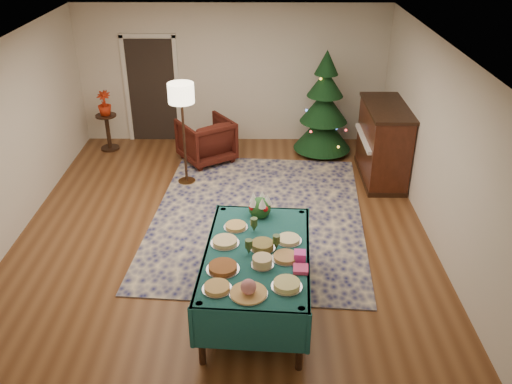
{
  "coord_description": "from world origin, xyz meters",
  "views": [
    {
      "loc": [
        0.52,
        -6.88,
        4.32
      ],
      "look_at": [
        0.48,
        -0.74,
        1.03
      ],
      "focal_mm": 38.0,
      "sensor_mm": 36.0,
      "label": 1
    }
  ],
  "objects_px": {
    "side_table": "(108,133)",
    "christmas_tree": "(324,109)",
    "gift_box": "(300,256)",
    "potted_plant": "(105,108)",
    "piano": "(383,144)",
    "buffet_table": "(257,263)",
    "armchair": "(206,138)",
    "floor_lamp": "(181,99)"
  },
  "relations": [
    {
      "from": "armchair",
      "to": "potted_plant",
      "type": "xyz_separation_m",
      "value": [
        -1.97,
        0.52,
        0.39
      ]
    },
    {
      "from": "gift_box",
      "to": "floor_lamp",
      "type": "xyz_separation_m",
      "value": [
        -1.72,
        3.48,
        0.64
      ]
    },
    {
      "from": "buffet_table",
      "to": "potted_plant",
      "type": "height_order",
      "value": "potted_plant"
    },
    {
      "from": "armchair",
      "to": "potted_plant",
      "type": "bearing_deg",
      "value": -48.27
    },
    {
      "from": "buffet_table",
      "to": "side_table",
      "type": "relative_size",
      "value": 3.03
    },
    {
      "from": "gift_box",
      "to": "potted_plant",
      "type": "bearing_deg",
      "value": 124.79
    },
    {
      "from": "side_table",
      "to": "potted_plant",
      "type": "relative_size",
      "value": 1.53
    },
    {
      "from": "gift_box",
      "to": "christmas_tree",
      "type": "relative_size",
      "value": 0.06
    },
    {
      "from": "gift_box",
      "to": "christmas_tree",
      "type": "distance_m",
      "value": 4.83
    },
    {
      "from": "gift_box",
      "to": "armchair",
      "type": "height_order",
      "value": "gift_box"
    },
    {
      "from": "armchair",
      "to": "floor_lamp",
      "type": "bearing_deg",
      "value": 39.91
    },
    {
      "from": "buffet_table",
      "to": "armchair",
      "type": "distance_m",
      "value": 4.34
    },
    {
      "from": "floor_lamp",
      "to": "piano",
      "type": "bearing_deg",
      "value": 3.44
    },
    {
      "from": "floor_lamp",
      "to": "christmas_tree",
      "type": "height_order",
      "value": "christmas_tree"
    },
    {
      "from": "christmas_tree",
      "to": "side_table",
      "type": "bearing_deg",
      "value": 178.06
    },
    {
      "from": "side_table",
      "to": "piano",
      "type": "distance_m",
      "value": 5.24
    },
    {
      "from": "floor_lamp",
      "to": "christmas_tree",
      "type": "bearing_deg",
      "value": 27.5
    },
    {
      "from": "potted_plant",
      "to": "christmas_tree",
      "type": "bearing_deg",
      "value": -1.94
    },
    {
      "from": "side_table",
      "to": "christmas_tree",
      "type": "distance_m",
      "value": 4.21
    },
    {
      "from": "gift_box",
      "to": "potted_plant",
      "type": "height_order",
      "value": "potted_plant"
    },
    {
      "from": "armchair",
      "to": "gift_box",
      "type": "bearing_deg",
      "value": 74.86
    },
    {
      "from": "floor_lamp",
      "to": "side_table",
      "type": "bearing_deg",
      "value": 139.77
    },
    {
      "from": "buffet_table",
      "to": "floor_lamp",
      "type": "height_order",
      "value": "floor_lamp"
    },
    {
      "from": "piano",
      "to": "armchair",
      "type": "bearing_deg",
      "value": 167.29
    },
    {
      "from": "potted_plant",
      "to": "piano",
      "type": "xyz_separation_m",
      "value": [
        5.09,
        -1.23,
        -0.19
      ]
    },
    {
      "from": "buffet_table",
      "to": "armchair",
      "type": "bearing_deg",
      "value": 102.9
    },
    {
      "from": "christmas_tree",
      "to": "gift_box",
      "type": "bearing_deg",
      "value": -99.11
    },
    {
      "from": "buffet_table",
      "to": "potted_plant",
      "type": "distance_m",
      "value": 5.58
    },
    {
      "from": "buffet_table",
      "to": "gift_box",
      "type": "distance_m",
      "value": 0.55
    },
    {
      "from": "floor_lamp",
      "to": "side_table",
      "type": "relative_size",
      "value": 2.49
    },
    {
      "from": "armchair",
      "to": "floor_lamp",
      "type": "distance_m",
      "value": 1.42
    },
    {
      "from": "side_table",
      "to": "christmas_tree",
      "type": "relative_size",
      "value": 0.36
    },
    {
      "from": "christmas_tree",
      "to": "buffet_table",
      "type": "bearing_deg",
      "value": -105.07
    },
    {
      "from": "gift_box",
      "to": "potted_plant",
      "type": "distance_m",
      "value": 5.98
    },
    {
      "from": "armchair",
      "to": "side_table",
      "type": "xyz_separation_m",
      "value": [
        -1.97,
        0.52,
        -0.1
      ]
    },
    {
      "from": "buffet_table",
      "to": "christmas_tree",
      "type": "bearing_deg",
      "value": 74.93
    },
    {
      "from": "floor_lamp",
      "to": "piano",
      "type": "relative_size",
      "value": 1.15
    },
    {
      "from": "floor_lamp",
      "to": "side_table",
      "type": "height_order",
      "value": "floor_lamp"
    },
    {
      "from": "armchair",
      "to": "floor_lamp",
      "type": "xyz_separation_m",
      "value": [
        -0.27,
        -0.91,
        1.05
      ]
    },
    {
      "from": "gift_box",
      "to": "piano",
      "type": "xyz_separation_m",
      "value": [
        1.68,
        3.68,
        -0.21
      ]
    },
    {
      "from": "piano",
      "to": "potted_plant",
      "type": "bearing_deg",
      "value": 166.44
    },
    {
      "from": "potted_plant",
      "to": "christmas_tree",
      "type": "xyz_separation_m",
      "value": [
        4.17,
        -0.14,
        0.06
      ]
    }
  ]
}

